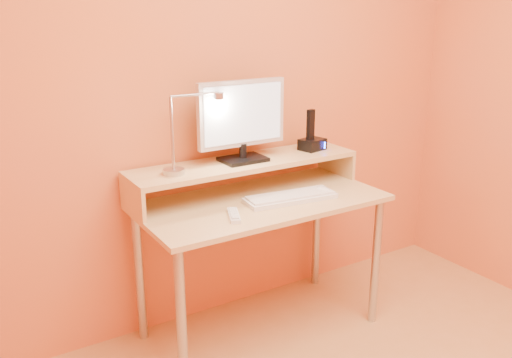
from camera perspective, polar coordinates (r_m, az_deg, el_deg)
wall_back at (r=2.76m, az=-3.04°, el=10.21°), size 3.00×0.04×2.50m
desk_leg_fl at (r=2.34m, az=-7.92°, el=-14.97°), size 0.04×0.04×0.69m
desk_leg_fr at (r=2.89m, az=12.60°, el=-8.58°), size 0.04×0.04×0.69m
desk_leg_bl at (r=2.75m, az=-12.26°, el=-10.01°), size 0.04×0.04×0.69m
desk_leg_br at (r=3.23m, az=6.44°, el=-5.41°), size 0.04×0.04×0.69m
desk_lower at (r=2.61m, az=0.54°, el=-2.43°), size 1.20×0.60×0.02m
shelf_riser_left at (r=2.48m, az=-13.01°, el=-2.06°), size 0.02×0.30×0.14m
shelf_riser_right at (r=3.04m, az=8.48°, el=1.82°), size 0.02×0.30×0.14m
desk_shelf at (r=2.69m, az=-1.16°, el=1.71°), size 1.20×0.30×0.02m
monitor_foot at (r=2.67m, az=-1.38°, el=2.11°), size 0.22×0.16×0.02m
monitor_neck at (r=2.66m, az=-1.39°, el=3.03°), size 0.04×0.04×0.07m
monitor_panel at (r=2.63m, az=-1.53°, el=6.98°), size 0.47×0.04×0.32m
monitor_back at (r=2.65m, az=-1.79°, el=7.06°), size 0.43×0.02×0.27m
monitor_screen at (r=2.62m, az=-1.32°, el=6.92°), size 0.43×0.01×0.28m
lamp_base at (r=2.48m, az=-8.72°, el=0.78°), size 0.10×0.10×0.02m
lamp_post at (r=2.44m, az=-8.91°, el=4.79°), size 0.01×0.01×0.33m
lamp_arm at (r=2.46m, az=-6.49°, el=8.89°), size 0.24×0.01×0.01m
lamp_head at (r=2.51m, az=-3.98°, el=8.80°), size 0.04×0.04×0.03m
lamp_bulb at (r=2.51m, az=-3.97°, el=8.44°), size 0.03×0.03×0.00m
phone_dock at (r=2.90m, az=5.99°, el=3.68°), size 0.15×0.13×0.06m
phone_handset at (r=2.87m, az=5.82°, el=5.78°), size 0.04×0.03×0.16m
phone_led at (r=2.89m, az=7.31°, el=3.58°), size 0.01×0.00×0.04m
keyboard at (r=2.60m, az=3.68°, el=-2.04°), size 0.47×0.20×0.02m
mouse at (r=2.69m, az=7.17°, el=-1.25°), size 0.07×0.12×0.04m
remote_control at (r=2.38m, az=-2.37°, el=-3.90°), size 0.10×0.17×0.02m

